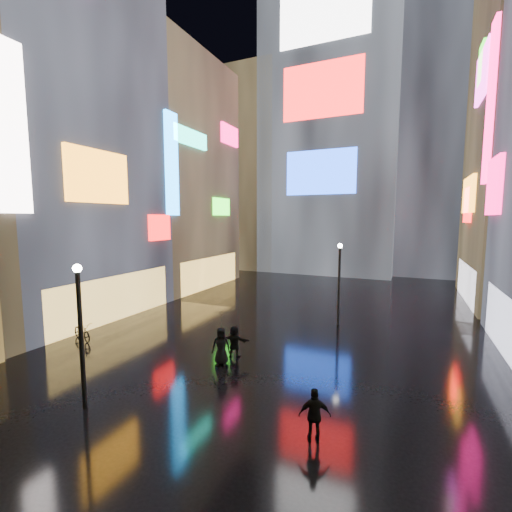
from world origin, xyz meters
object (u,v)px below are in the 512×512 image
Objects in this scene: bicycle at (82,331)px; pedestrian_3 at (315,415)px; lamp_near at (81,328)px; lamp_far at (339,279)px.

pedestrian_3 is at bearing -86.14° from bicycle.
lamp_near reaches higher than bicycle.
bicycle is (-13.99, 3.27, -0.33)m from pedestrian_3.
pedestrian_3 is (1.50, -11.93, -2.11)m from lamp_far.
lamp_near is at bearing -9.67° from pedestrian_3.
lamp_far is at bearing -38.24° from bicycle.
lamp_near is at bearing -115.60° from lamp_far.
bicycle is (-12.48, -8.66, -2.44)m from lamp_far.
lamp_near is 14.94m from lamp_far.
lamp_far is 2.71× the size of bicycle.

